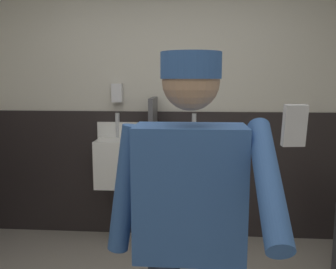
{
  "coord_description": "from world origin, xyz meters",
  "views": [
    {
      "loc": [
        0.29,
        -1.71,
        1.57
      ],
      "look_at": [
        0.14,
        0.36,
        1.25
      ],
      "focal_mm": 38.71,
      "sensor_mm": 36.0,
      "label": 1
    }
  ],
  "objects_px": {
    "urinal_left": "(116,162)",
    "cell_phone": "(295,126)",
    "urinal_middle": "(194,163)",
    "person": "(190,215)",
    "soap_dispenser": "(117,93)"
  },
  "relations": [
    {
      "from": "urinal_left",
      "to": "person",
      "type": "relative_size",
      "value": 0.74
    },
    {
      "from": "urinal_left",
      "to": "urinal_middle",
      "type": "height_order",
      "value": "same"
    },
    {
      "from": "urinal_left",
      "to": "person",
      "type": "bearing_deg",
      "value": -68.63
    },
    {
      "from": "person",
      "to": "urinal_left",
      "type": "bearing_deg",
      "value": 111.37
    },
    {
      "from": "urinal_left",
      "to": "cell_phone",
      "type": "height_order",
      "value": "cell_phone"
    },
    {
      "from": "cell_phone",
      "to": "urinal_left",
      "type": "bearing_deg",
      "value": 104.37
    },
    {
      "from": "urinal_left",
      "to": "person",
      "type": "xyz_separation_m",
      "value": [
        0.74,
        -1.9,
        0.22
      ]
    },
    {
      "from": "person",
      "to": "soap_dispenser",
      "type": "height_order",
      "value": "person"
    },
    {
      "from": "person",
      "to": "soap_dispenser",
      "type": "distance_m",
      "value": 2.19
    },
    {
      "from": "urinal_middle",
      "to": "person",
      "type": "relative_size",
      "value": 0.74
    },
    {
      "from": "urinal_middle",
      "to": "person",
      "type": "xyz_separation_m",
      "value": [
        -0.01,
        -1.9,
        0.22
      ]
    },
    {
      "from": "urinal_left",
      "to": "soap_dispenser",
      "type": "bearing_deg",
      "value": 88.47
    },
    {
      "from": "urinal_middle",
      "to": "soap_dispenser",
      "type": "xyz_separation_m",
      "value": [
        -0.75,
        0.12,
        0.66
      ]
    },
    {
      "from": "person",
      "to": "soap_dispenser",
      "type": "relative_size",
      "value": 9.31
    },
    {
      "from": "cell_phone",
      "to": "urinal_middle",
      "type": "bearing_deg",
      "value": 87.75
    }
  ]
}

